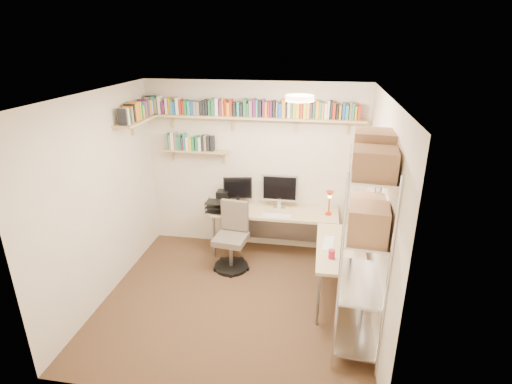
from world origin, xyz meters
TOP-DOWN VIEW (x-y plane):
  - ground at (0.00, 0.00)m, footprint 3.20×3.20m
  - room_shell at (0.00, 0.00)m, footprint 3.24×3.04m
  - wall_shelves at (-0.43, 1.30)m, footprint 3.12×1.09m
  - corner_desk at (0.48, 0.98)m, footprint 2.16×1.83m
  - office_chair at (-0.19, 0.77)m, footprint 0.50×0.51m
  - wire_rack at (1.42, -0.50)m, footprint 0.51×0.92m

SIDE VIEW (x-z plane):
  - ground at x=0.00m, z-range 0.00..0.00m
  - office_chair at x=-0.19m, z-range -0.08..0.88m
  - corner_desk at x=0.48m, z-range 0.09..1.30m
  - room_shell at x=0.00m, z-range 0.29..2.81m
  - wire_rack at x=1.42m, z-range 0.52..2.77m
  - wall_shelves at x=-0.43m, z-range 1.63..2.43m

